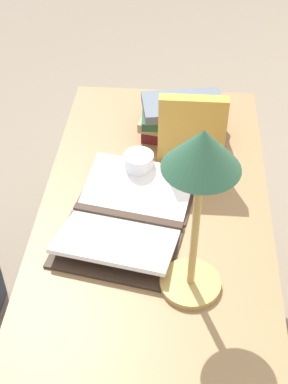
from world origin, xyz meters
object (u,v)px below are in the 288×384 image
book_standing_upright (191,136)px  reading_lamp (200,174)px  coffee_mug (139,166)px  open_book (128,216)px  book_stack_tall (183,118)px

book_standing_upright → reading_lamp: (0.44, 0.01, 0.23)m
reading_lamp → coffee_mug: 0.53m
open_book → reading_lamp: bearing=49.6°
book_standing_upright → coffee_mug: book_standing_upright is taller
open_book → book_stack_tall: bearing=171.6°
book_stack_tall → book_standing_upright: book_standing_upright is taller
coffee_mug → book_standing_upright: bearing=105.5°
open_book → reading_lamp: 0.44m
open_book → reading_lamp: reading_lamp is taller
book_stack_tall → reading_lamp: 0.69m
open_book → coffee_mug: (-0.18, 0.01, 0.03)m
book_standing_upright → coffee_mug: (0.04, -0.15, -0.09)m
book_stack_tall → reading_lamp: bearing=3.4°
book_stack_tall → coffee_mug: 0.26m
reading_lamp → open_book: bearing=-140.6°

